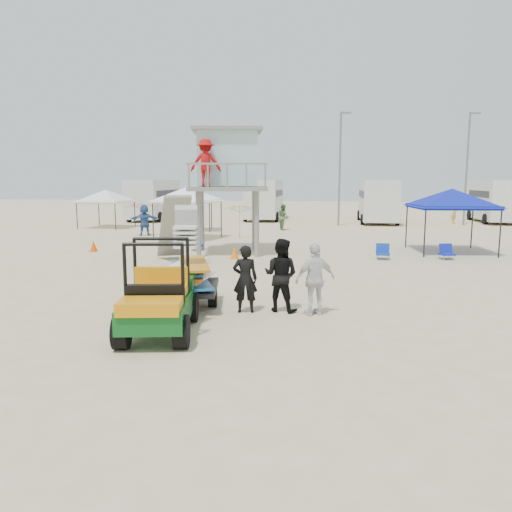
# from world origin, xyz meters

# --- Properties ---
(ground) EXTENTS (140.00, 140.00, 0.00)m
(ground) POSITION_xyz_m (0.00, 0.00, 0.00)
(ground) COLOR beige
(ground) RESTS_ON ground
(utility_cart) EXTENTS (1.71, 2.78, 1.97)m
(utility_cart) POSITION_xyz_m (-1.19, 0.26, 0.92)
(utility_cart) COLOR #0C5019
(utility_cart) RESTS_ON ground
(surf_trailer) EXTENTS (1.73, 2.70, 2.29)m
(surf_trailer) POSITION_xyz_m (-1.18, 2.60, 0.93)
(surf_trailer) COLOR black
(surf_trailer) RESTS_ON ground
(man_left) EXTENTS (0.67, 0.50, 1.67)m
(man_left) POSITION_xyz_m (0.33, 2.30, 0.83)
(man_left) COLOR black
(man_left) RESTS_ON ground
(man_mid) EXTENTS (1.04, 0.91, 1.81)m
(man_mid) POSITION_xyz_m (1.18, 2.55, 0.91)
(man_mid) COLOR black
(man_mid) RESTS_ON ground
(man_right) EXTENTS (1.10, 0.87, 1.75)m
(man_right) POSITION_xyz_m (2.03, 2.30, 0.87)
(man_right) COLOR silver
(man_right) RESTS_ON ground
(lifeguard_tower) EXTENTS (3.91, 3.91, 5.33)m
(lifeguard_tower) POSITION_xyz_m (-2.22, 12.34, 3.97)
(lifeguard_tower) COLOR gray
(lifeguard_tower) RESTS_ON ground
(canopy_blue) EXTENTS (3.56, 3.56, 3.27)m
(canopy_blue) POSITION_xyz_m (7.73, 13.90, 2.72)
(canopy_blue) COLOR black
(canopy_blue) RESTS_ON ground
(canopy_white_a) EXTENTS (3.53, 3.53, 3.29)m
(canopy_white_a) POSITION_xyz_m (-5.47, 17.48, 2.74)
(canopy_white_a) COLOR black
(canopy_white_a) RESTS_ON ground
(canopy_white_b) EXTENTS (3.18, 3.18, 3.00)m
(canopy_white_b) POSITION_xyz_m (-12.85, 23.02, 2.45)
(canopy_white_b) COLOR black
(canopy_white_b) RESTS_ON ground
(canopy_white_c) EXTENTS (3.02, 3.02, 3.26)m
(canopy_white_c) POSITION_xyz_m (-6.46, 21.76, 2.71)
(canopy_white_c) COLOR black
(canopy_white_c) RESTS_ON ground
(umbrella_a) EXTENTS (2.17, 2.21, 1.84)m
(umbrella_a) POSITION_xyz_m (-9.59, 21.08, 0.92)
(umbrella_a) COLOR red
(umbrella_a) RESTS_ON ground
(umbrella_b) EXTENTS (2.96, 2.96, 1.91)m
(umbrella_b) POSITION_xyz_m (-2.60, 18.03, 0.96)
(umbrella_b) COLOR orange
(umbrella_b) RESTS_ON ground
(cone_near) EXTENTS (0.34, 0.34, 0.50)m
(cone_near) POSITION_xyz_m (-1.53, 10.64, 0.25)
(cone_near) COLOR orange
(cone_near) RESTS_ON ground
(cone_far) EXTENTS (0.34, 0.34, 0.50)m
(cone_far) POSITION_xyz_m (-8.31, 11.78, 0.25)
(cone_far) COLOR #F64807
(cone_far) RESTS_ON ground
(beach_chair_a) EXTENTS (0.67, 0.73, 0.64)m
(beach_chair_a) POSITION_xyz_m (-3.74, 12.98, 0.31)
(beach_chair_a) COLOR #110E9D
(beach_chair_a) RESTS_ON ground
(beach_chair_b) EXTENTS (0.66, 0.71, 0.64)m
(beach_chair_b) POSITION_xyz_m (7.14, 11.76, 0.31)
(beach_chair_b) COLOR #0F20A6
(beach_chair_b) RESTS_ON ground
(beach_chair_c) EXTENTS (0.61, 0.65, 0.64)m
(beach_chair_c) POSITION_xyz_m (4.56, 11.42, 0.31)
(beach_chair_c) COLOR #0E33A0
(beach_chair_c) RESTS_ON ground
(rv_far_left) EXTENTS (2.64, 6.80, 3.25)m
(rv_far_left) POSITION_xyz_m (-12.00, 29.99, 1.80)
(rv_far_left) COLOR silver
(rv_far_left) RESTS_ON ground
(rv_mid_left) EXTENTS (2.65, 6.50, 3.25)m
(rv_mid_left) POSITION_xyz_m (-3.00, 31.49, 1.80)
(rv_mid_left) COLOR silver
(rv_mid_left) RESTS_ON ground
(rv_mid_right) EXTENTS (2.64, 7.00, 3.25)m
(rv_mid_right) POSITION_xyz_m (6.00, 29.99, 1.80)
(rv_mid_right) COLOR silver
(rv_mid_right) RESTS_ON ground
(rv_far_right) EXTENTS (2.64, 6.60, 3.25)m
(rv_far_right) POSITION_xyz_m (15.00, 31.49, 1.80)
(rv_far_right) COLOR silver
(rv_far_right) RESTS_ON ground
(light_pole_left) EXTENTS (0.14, 0.14, 8.00)m
(light_pole_left) POSITION_xyz_m (3.00, 27.00, 4.00)
(light_pole_left) COLOR slate
(light_pole_left) RESTS_ON ground
(light_pole_right) EXTENTS (0.14, 0.14, 8.00)m
(light_pole_right) POSITION_xyz_m (12.00, 28.50, 4.00)
(light_pole_right) COLOR slate
(light_pole_right) RESTS_ON ground
(distant_beachgoers) EXTENTS (21.21, 11.99, 1.83)m
(distant_beachgoers) POSITION_xyz_m (-3.37, 21.44, 0.88)
(distant_beachgoers) COLOR #557244
(distant_beachgoers) RESTS_ON ground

